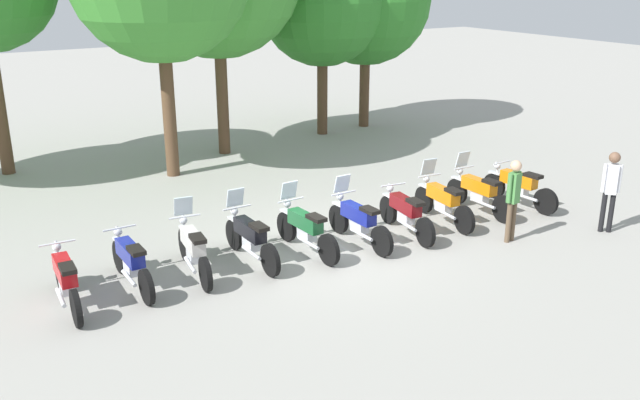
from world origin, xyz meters
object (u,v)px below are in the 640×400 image
Objects in this scene: motorcycle_2 at (193,248)px; motorcycle_1 at (131,261)px; person_0 at (611,185)px; tree_4 at (322,1)px; motorcycle_0 at (66,279)px; motorcycle_3 at (250,237)px; motorcycle_8 at (479,192)px; motorcycle_9 at (519,186)px; motorcycle_6 at (405,212)px; tree_5 at (366,0)px; motorcycle_7 at (443,201)px; motorcycle_4 at (305,228)px; motorcycle_5 at (358,220)px; person_1 at (513,194)px.

motorcycle_1 is at bearing 95.16° from motorcycle_2.
tree_4 is at bearing -134.39° from person_0.
motorcycle_3 is (3.53, 0.09, 0.01)m from motorcycle_0.
motorcycle_9 is (1.18, -0.15, -0.01)m from motorcycle_8.
motorcycle_0 is 1.00× the size of motorcycle_6.
tree_4 is (1.03, 8.87, 3.96)m from motorcycle_8.
person_0 is 0.27× the size of tree_5.
motorcycle_7 is at bearing -94.83° from motorcycle_3.
motorcycle_9 is (9.43, -0.41, 0.00)m from motorcycle_1.
tree_5 reaches higher than motorcycle_7.
motorcycle_4 is 2.38m from motorcycle_6.
motorcycle_7 is 1.18m from motorcycle_8.
motorcycle_1 is at bearing 91.88° from motorcycle_6.
motorcycle_8 is (3.54, 0.13, 0.00)m from motorcycle_5.
motorcycle_7 is (4.72, -0.26, 0.00)m from motorcycle_3.
motorcycle_1 is at bearing -141.69° from tree_5.
motorcycle_1 is 2.36m from motorcycle_3.
motorcycle_5 is 3.54m from motorcycle_8.
motorcycle_1 is 7.08m from motorcycle_7.
motorcycle_1 is 4.73m from motorcycle_5.
tree_4 is (4.57, 9.01, 3.96)m from motorcycle_5.
person_0 is at bearing -110.85° from motorcycle_3.
motorcycle_2 is 5.90m from motorcycle_7.
tree_4 is at bearing -9.00° from motorcycle_7.
tree_5 reaches higher than tree_4.
motorcycle_3 reaches higher than motorcycle_9.
motorcycle_5 is 11.98m from tree_5.
motorcycle_2 is 1.00× the size of motorcycle_6.
motorcycle_6 is 2.30m from person_1.
tree_4 reaches higher than motorcycle_4.
tree_5 reaches higher than motorcycle_0.
motorcycle_6 is at bearing -119.64° from tree_5.
motorcycle_4 is 1.00× the size of motorcycle_5.
motorcycle_1 is at bearing -116.00° from person_1.
motorcycle_1 is 7.84m from person_1.
motorcycle_6 is 0.32× the size of tree_5.
tree_5 is (1.43, 11.52, 3.38)m from person_0.
tree_5 is (3.65, 10.83, 3.41)m from person_1.
motorcycle_1 and motorcycle_6 have the same top height.
person_0 reaches higher than motorcycle_0.
person_0 reaches higher than motorcycle_7.
motorcycle_2 is at bearing -118.33° from person_1.
motorcycle_4 and motorcycle_7 have the same top height.
motorcycle_0 is at bearing 85.88° from motorcycle_5.
motorcycle_9 is at bearing -94.35° from motorcycle_3.
motorcycle_0 is at bearing 85.67° from motorcycle_4.
motorcycle_5 is (5.89, -0.23, 0.01)m from motorcycle_0.
motorcycle_4 is at bearing -130.24° from tree_5.
tree_5 is at bearing -51.98° from motorcycle_0.
person_1 reaches higher than motorcycle_3.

